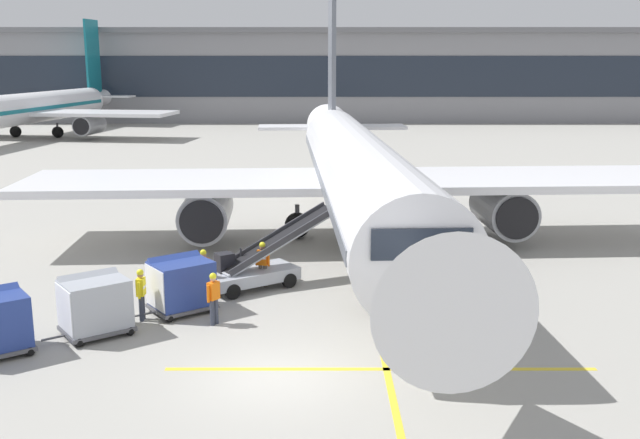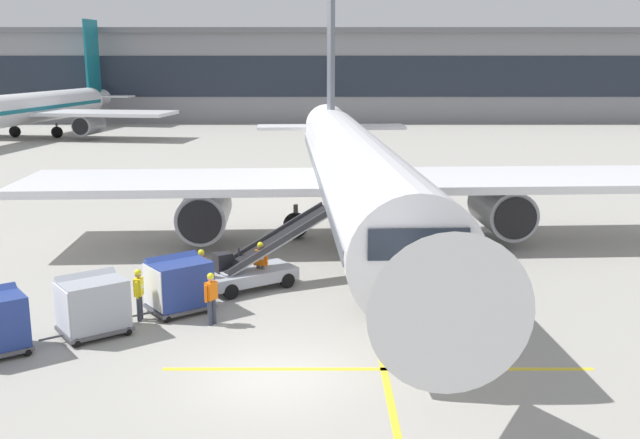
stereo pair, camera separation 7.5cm
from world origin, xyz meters
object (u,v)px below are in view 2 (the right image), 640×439
Objects in this scene: ground_crew_by_carts at (211,295)px; ground_crew_marshaller at (202,269)px; baggage_cart_second at (92,304)px; parked_airplane at (354,171)px; ground_crew_by_loader at (261,261)px; safety_cone_engine_keepout at (227,259)px; belt_loader at (256,265)px; baggage_cart_lead at (179,283)px; ground_crew_wingwalker at (139,291)px; distant_airplane at (30,109)px.

ground_crew_by_carts and ground_crew_marshaller have the same top height.
parked_airplane is at bearing 54.20° from baggage_cart_second.
ground_crew_by_loader is 1.00× the size of ground_crew_marshaller.
parked_airplane is at bearing 39.51° from safety_cone_engine_keepout.
belt_loader is 3.65m from baggage_cart_lead.
ground_crew_by_carts is at bearing 13.32° from baggage_cart_second.
ground_crew_by_carts is 1.00× the size of ground_crew_marshaller.
distant_airplane reaches higher than ground_crew_wingwalker.
ground_crew_by_loader is 4.22m from ground_crew_by_carts.
parked_airplane reaches higher than baggage_cart_lead.
belt_loader is 60.69m from distant_airplane.
parked_airplane is 12.48m from ground_crew_by_carts.
ground_crew_by_carts is at bearing -105.03° from belt_loader.
baggage_cart_second is at bearing -133.74° from belt_loader.
belt_loader is 2.95× the size of ground_crew_by_loader.
distant_airplane is at bearing 125.72° from parked_airplane.
baggage_cart_lead is 3.78m from ground_crew_by_loader.
baggage_cart_lead is at bearing -130.64° from belt_loader.
ground_crew_by_loader is 1.00× the size of ground_crew_wingwalker.
baggage_cart_lead is 1.00× the size of baggage_cart_second.
belt_loader is 0.24m from ground_crew_by_loader.
baggage_cart_second is 1.70m from ground_crew_wingwalker.
belt_loader is at bearing -61.31° from distant_airplane.
baggage_cart_lead is 1.41m from ground_crew_wingwalker.
ground_crew_wingwalker is (-3.70, -3.61, 0.00)m from ground_crew_by_loader.
belt_loader is at bearing 45.71° from ground_crew_wingwalker.
ground_crew_marshaller is (-5.85, -8.23, -2.34)m from parked_airplane.
baggage_cart_second is (-8.66, -12.00, -2.34)m from parked_airplane.
baggage_cart_lead is 3.10m from baggage_cart_second.
ground_crew_by_loader is at bearing -58.47° from safety_cone_engine_keepout.
ground_crew_marshaller is at bearing 53.39° from baggage_cart_second.
ground_crew_marshaller is at bearing -96.33° from safety_cone_engine_keepout.
belt_loader reaches higher than baggage_cart_lead.
baggage_cart_lead reaches higher than ground_crew_wingwalker.
belt_loader is 4.16m from ground_crew_by_carts.
distant_airplane is (-28.04, 57.22, 2.22)m from ground_crew_by_carts.
ground_crew_marshaller is 2.36× the size of safety_cone_engine_keepout.
parked_airplane reaches higher than ground_crew_by_carts.
parked_airplane is 54.47× the size of safety_cone_engine_keepout.
distant_airplane is (-26.74, 55.97, 2.22)m from baggage_cart_lead.
parked_airplane is 15.06× the size of baggage_cart_lead.
ground_crew_marshaller is (-0.77, 2.93, 0.00)m from ground_crew_by_carts.
distant_airplane reaches higher than baggage_cart_second.
safety_cone_engine_keepout is (-5.44, -4.48, -2.98)m from parked_airplane.
belt_loader reaches higher than safety_cone_engine_keepout.
parked_airplane is at bearing 61.87° from ground_crew_by_loader.
ground_crew_wingwalker is (-1.66, -2.51, 0.00)m from ground_crew_marshaller.
baggage_cart_second is (-2.28, -2.10, 0.00)m from baggage_cart_lead.
baggage_cart_second reaches higher than safety_cone_engine_keepout.
ground_crew_by_carts is (1.30, -1.25, -0.00)m from baggage_cart_lead.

